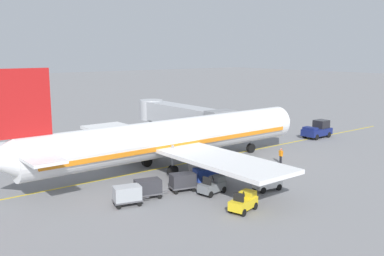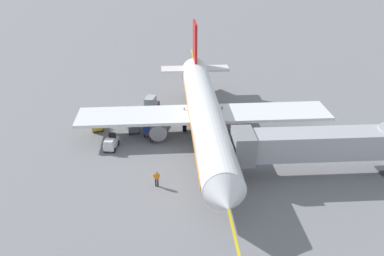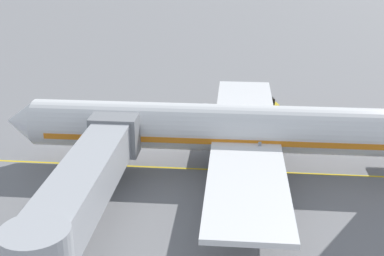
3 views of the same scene
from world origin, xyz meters
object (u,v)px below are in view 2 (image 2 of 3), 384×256
object	(u,v)px
parked_airliner	(205,112)
baggage_tug_trailing	(133,126)
baggage_cart_tail_end	(150,101)
ground_crew_wing_walker	(151,136)
jet_bridge	(322,144)
baggage_cart_front	(151,127)
ground_crew_loader	(157,178)
baggage_cart_third_in_train	(154,108)
baggage_tug_lead	(111,143)
baggage_tug_spare	(97,124)
baggage_cart_second_in_train	(150,118)

from	to	relation	value
parked_airliner	baggage_tug_trailing	distance (m)	9.20
baggage_cart_tail_end	ground_crew_wing_walker	bearing A→B (deg)	92.15
ground_crew_wing_walker	parked_airliner	bearing A→B (deg)	-168.91
jet_bridge	baggage_cart_front	world-z (taller)	jet_bridge
ground_crew_loader	baggage_cart_third_in_train	bearing A→B (deg)	-87.88
jet_bridge	baggage_tug_trailing	world-z (taller)	jet_bridge
baggage_tug_lead	baggage_tug_trailing	xyz separation A→B (m)	(-2.23, -4.41, 0.00)
baggage_tug_trailing	ground_crew_wing_walker	size ratio (longest dim) A/B	1.58
ground_crew_wing_walker	ground_crew_loader	bearing A→B (deg)	94.63
baggage_tug_spare	ground_crew_loader	xyz separation A→B (m)	(-7.60, 13.11, 0.24)
baggage_cart_second_in_train	baggage_tug_trailing	bearing A→B (deg)	38.20
baggage_cart_tail_end	baggage_cart_front	bearing A→B (deg)	91.87
jet_bridge	baggage_cart_tail_end	xyz separation A→B (m)	(17.51, -18.29, -2.51)
baggage_tug_trailing	ground_crew_loader	bearing A→B (deg)	103.95
parked_airliner	baggage_tug_lead	xyz separation A→B (m)	(10.86, 2.37, -2.47)
baggage_cart_third_in_train	ground_crew_loader	size ratio (longest dim) A/B	1.76
baggage_cart_third_in_train	ground_crew_loader	world-z (taller)	ground_crew_loader
parked_airliner	jet_bridge	size ratio (longest dim) A/B	2.08
jet_bridge	baggage_cart_front	distance (m)	20.11
parked_airliner	baggage_cart_tail_end	size ratio (longest dim) A/B	12.49
jet_bridge	baggage_tug_trailing	xyz separation A→B (m)	(19.44, -11.10, -2.75)
jet_bridge	ground_crew_wing_walker	world-z (taller)	jet_bridge
baggage_cart_third_in_train	ground_crew_wing_walker	world-z (taller)	ground_crew_wing_walker
parked_airliner	ground_crew_wing_walker	world-z (taller)	parked_airliner
parked_airliner	baggage_cart_front	bearing A→B (deg)	-8.73
baggage_cart_tail_end	ground_crew_wing_walker	distance (m)	10.47
baggage_cart_second_in_train	ground_crew_wing_walker	distance (m)	4.93
jet_bridge	baggage_tug_lead	xyz separation A→B (m)	(21.67, -6.68, -2.75)
baggage_tug_spare	baggage_cart_second_in_train	xyz separation A→B (m)	(-6.63, -0.82, 0.24)
baggage_tug_trailing	baggage_cart_tail_end	distance (m)	7.45
baggage_cart_front	baggage_cart_tail_end	xyz separation A→B (m)	(0.27, -8.24, 0.00)
parked_airliner	ground_crew_loader	distance (m)	11.87
jet_bridge	baggage_tug_spare	bearing A→B (deg)	-26.43
baggage_tug_spare	baggage_cart_front	distance (m)	7.01
parked_airliner	ground_crew_loader	bearing A→B (deg)	61.44
baggage_cart_second_in_train	baggage_cart_third_in_train	bearing A→B (deg)	-95.56
parked_airliner	ground_crew_wing_walker	xyz separation A→B (m)	(6.30, 1.24, -2.23)
jet_bridge	ground_crew_loader	distance (m)	16.62
parked_airliner	baggage_tug_trailing	world-z (taller)	parked_airliner
baggage_cart_front	baggage_cart_third_in_train	size ratio (longest dim) A/B	1.00
baggage_tug_lead	baggage_cart_third_in_train	bearing A→B (deg)	-116.33
baggage_tug_lead	baggage_cart_tail_end	bearing A→B (deg)	-109.73
baggage_cart_second_in_train	baggage_cart_third_in_train	distance (m)	3.34
baggage_tug_lead	baggage_cart_second_in_train	world-z (taller)	baggage_tug_lead
baggage_cart_front	ground_crew_wing_walker	bearing A→B (deg)	93.22
jet_bridge	baggage_tug_trailing	size ratio (longest dim) A/B	6.71
baggage_cart_tail_end	ground_crew_loader	xyz separation A→B (m)	(-1.12, 19.47, 0.00)
parked_airliner	baggage_cart_third_in_train	distance (m)	9.63
baggage_cart_tail_end	ground_crew_wing_walker	size ratio (longest dim) A/B	1.76
baggage_tug_trailing	baggage_cart_tail_end	bearing A→B (deg)	-105.01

